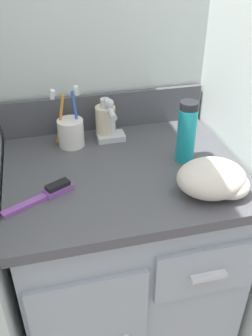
% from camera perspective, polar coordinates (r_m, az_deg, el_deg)
% --- Properties ---
extents(ground_plane, '(6.00, 6.00, 0.00)m').
position_cam_1_polar(ground_plane, '(1.62, -0.26, -22.62)').
color(ground_plane, '#4C4742').
extents(wall_back, '(0.86, 0.08, 2.20)m').
position_cam_1_polar(wall_back, '(1.26, -4.21, 22.05)').
color(wall_back, silver).
rests_on(wall_back, ground_plane).
extents(vanity, '(0.68, 0.57, 0.74)m').
position_cam_1_polar(vanity, '(1.32, -0.31, -13.27)').
color(vanity, '#9EA8B2').
rests_on(vanity, ground_plane).
extents(backsplash, '(0.68, 0.02, 0.13)m').
position_cam_1_polar(backsplash, '(1.29, -3.21, 8.66)').
color(backsplash, '#4C4C51').
rests_on(backsplash, vanity).
extents(sink_faucet, '(0.09, 0.09, 0.14)m').
position_cam_1_polar(sink_faucet, '(1.22, -2.36, 6.34)').
color(sink_faucet, silver).
rests_on(sink_faucet, vanity).
extents(toothbrush_cup, '(0.09, 0.08, 0.19)m').
position_cam_1_polar(toothbrush_cup, '(1.20, -8.42, 5.52)').
color(toothbrush_cup, white).
rests_on(toothbrush_cup, vanity).
extents(soap_dispenser, '(0.07, 0.07, 0.14)m').
position_cam_1_polar(soap_dispenser, '(1.23, -3.14, 7.12)').
color(soap_dispenser, beige).
rests_on(soap_dispenser, vanity).
extents(shaving_cream_can, '(0.05, 0.05, 0.19)m').
position_cam_1_polar(shaving_cream_can, '(1.10, 9.21, 5.40)').
color(shaving_cream_can, teal).
rests_on(shaving_cream_can, vanity).
extents(hairbrush, '(0.19, 0.11, 0.03)m').
position_cam_1_polar(hairbrush, '(0.99, -11.83, -3.82)').
color(hairbrush, purple).
rests_on(hairbrush, vanity).
extents(hand_towel, '(0.19, 0.15, 0.09)m').
position_cam_1_polar(hand_towel, '(1.00, 13.45, -1.70)').
color(hand_towel, beige).
rests_on(hand_towel, vanity).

